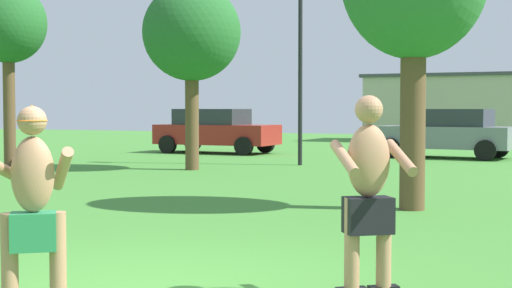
{
  "coord_description": "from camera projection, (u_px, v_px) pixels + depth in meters",
  "views": [
    {
      "loc": [
        3.66,
        -5.58,
        1.61
      ],
      "look_at": [
        0.79,
        0.74,
        1.28
      ],
      "focal_mm": 53.5,
      "sensor_mm": 36.0,
      "label": 1
    }
  ],
  "objects": [
    {
      "name": "player_in_black",
      "position": [
        369.0,
        190.0,
        6.43
      ],
      "size": [
        0.8,
        0.83,
        1.72
      ],
      "color": "black",
      "rests_on": "ground_plane"
    },
    {
      "name": "player_with_cap",
      "position": [
        33.0,
        202.0,
        5.83
      ],
      "size": [
        0.71,
        0.75,
        1.63
      ],
      "color": "black",
      "rests_on": "ground_plane"
    },
    {
      "name": "outbuilding_behind_lot",
      "position": [
        458.0,
        108.0,
        36.69
      ],
      "size": [
        8.52,
        4.76,
        3.23
      ],
      "color": "#B2A893",
      "rests_on": "ground_plane"
    },
    {
      "name": "tree_behind_players",
      "position": [
        192.0,
        34.0,
        19.7
      ],
      "size": [
        2.55,
        2.55,
        4.83
      ],
      "color": "brown",
      "rests_on": "ground_plane"
    },
    {
      "name": "car_gray_near_post",
      "position": [
        447.0,
        132.0,
        24.6
      ],
      "size": [
        4.46,
        2.37,
        1.58
      ],
      "color": "slate",
      "rests_on": "ground_plane"
    },
    {
      "name": "tree_left_field",
      "position": [
        8.0,
        26.0,
        20.87
      ],
      "size": [
        2.1,
        2.1,
        5.03
      ],
      "color": "brown",
      "rests_on": "ground_plane"
    },
    {
      "name": "lamp_post",
      "position": [
        300.0,
        33.0,
        21.33
      ],
      "size": [
        0.6,
        0.24,
        6.09
      ],
      "color": "black",
      "rests_on": "ground_plane"
    },
    {
      "name": "car_red_mid_lot",
      "position": [
        216.0,
        130.0,
        27.22
      ],
      "size": [
        4.32,
        2.06,
        1.58
      ],
      "color": "maroon",
      "rests_on": "ground_plane"
    }
  ]
}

